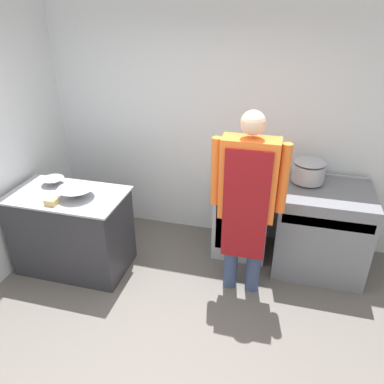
{
  "coord_description": "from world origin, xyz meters",
  "views": [
    {
      "loc": [
        0.86,
        -1.87,
        2.67
      ],
      "look_at": [
        0.07,
        1.17,
        1.02
      ],
      "focal_mm": 35.0,
      "sensor_mm": 36.0,
      "label": 1
    }
  ],
  "objects_px": {
    "person_cook": "(247,196)",
    "plastic_tub": "(52,201)",
    "fridge_unit": "(242,218)",
    "stove": "(321,229)",
    "mixing_bowl": "(77,192)",
    "stock_pot": "(309,170)"
  },
  "relations": [
    {
      "from": "person_cook",
      "to": "plastic_tub",
      "type": "distance_m",
      "value": 1.86
    },
    {
      "from": "fridge_unit",
      "to": "person_cook",
      "type": "bearing_deg",
      "value": -81.7
    },
    {
      "from": "stove",
      "to": "plastic_tub",
      "type": "bearing_deg",
      "value": -161.08
    },
    {
      "from": "fridge_unit",
      "to": "mixing_bowl",
      "type": "height_order",
      "value": "mixing_bowl"
    },
    {
      "from": "fridge_unit",
      "to": "stock_pot",
      "type": "distance_m",
      "value": 0.93
    },
    {
      "from": "stove",
      "to": "mixing_bowl",
      "type": "bearing_deg",
      "value": -164.06
    },
    {
      "from": "fridge_unit",
      "to": "person_cook",
      "type": "xyz_separation_m",
      "value": [
        0.1,
        -0.67,
        0.65
      ]
    },
    {
      "from": "fridge_unit",
      "to": "plastic_tub",
      "type": "relative_size",
      "value": 7.52
    },
    {
      "from": "mixing_bowl",
      "to": "stock_pot",
      "type": "bearing_deg",
      "value": 20.42
    },
    {
      "from": "mixing_bowl",
      "to": "stove",
      "type": "bearing_deg",
      "value": 15.94
    },
    {
      "from": "fridge_unit",
      "to": "plastic_tub",
      "type": "distance_m",
      "value": 2.05
    },
    {
      "from": "fridge_unit",
      "to": "mixing_bowl",
      "type": "bearing_deg",
      "value": -153.08
    },
    {
      "from": "fridge_unit",
      "to": "stock_pot",
      "type": "xyz_separation_m",
      "value": [
        0.64,
        0.03,
        0.67
      ]
    },
    {
      "from": "mixing_bowl",
      "to": "person_cook",
      "type": "bearing_deg",
      "value": 4.41
    },
    {
      "from": "person_cook",
      "to": "stock_pot",
      "type": "relative_size",
      "value": 5.56
    },
    {
      "from": "stove",
      "to": "mixing_bowl",
      "type": "xyz_separation_m",
      "value": [
        -2.42,
        -0.69,
        0.47
      ]
    },
    {
      "from": "mixing_bowl",
      "to": "stock_pot",
      "type": "height_order",
      "value": "stock_pot"
    },
    {
      "from": "mixing_bowl",
      "to": "plastic_tub",
      "type": "distance_m",
      "value": 0.25
    },
    {
      "from": "fridge_unit",
      "to": "stock_pot",
      "type": "bearing_deg",
      "value": 2.35
    },
    {
      "from": "stock_pot",
      "to": "fridge_unit",
      "type": "bearing_deg",
      "value": -177.65
    },
    {
      "from": "stove",
      "to": "mixing_bowl",
      "type": "relative_size",
      "value": 2.66
    },
    {
      "from": "mixing_bowl",
      "to": "plastic_tub",
      "type": "bearing_deg",
      "value": -129.2
    }
  ]
}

